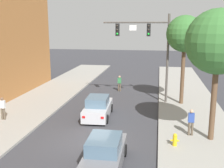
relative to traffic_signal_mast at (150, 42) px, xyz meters
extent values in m
plane|color=#38383D|center=(-3.05, -9.11, -5.29)|extent=(120.00, 120.00, 0.00)
cube|color=#99968E|center=(3.45, -9.11, -5.22)|extent=(5.00, 60.00, 0.15)
cylinder|color=#514C47|center=(1.55, 0.01, -1.39)|extent=(0.20, 0.20, 7.50)
cylinder|color=#514C47|center=(-1.22, 0.01, 1.66)|extent=(5.52, 0.14, 0.14)
cube|color=black|center=(-0.11, 0.01, 1.03)|extent=(0.32, 0.28, 1.05)
sphere|color=#2D2823|center=(-0.11, -0.14, 1.36)|extent=(0.18, 0.18, 0.18)
sphere|color=#2D2823|center=(-0.11, -0.14, 1.03)|extent=(0.18, 0.18, 0.18)
sphere|color=green|center=(-0.11, -0.14, 0.70)|extent=(0.18, 0.18, 0.18)
cube|color=black|center=(-2.76, 0.01, 1.03)|extent=(0.32, 0.28, 1.05)
sphere|color=#2D2823|center=(-2.76, -0.14, 1.36)|extent=(0.18, 0.18, 0.18)
sphere|color=#2D2823|center=(-2.76, -0.14, 1.03)|extent=(0.18, 0.18, 0.18)
sphere|color=green|center=(-2.76, -0.14, 0.70)|extent=(0.18, 0.18, 0.18)
cube|color=white|center=(-1.44, -0.01, 1.21)|extent=(0.60, 0.03, 0.44)
cube|color=#B7B7BC|center=(-3.52, -4.56, -4.73)|extent=(1.91, 4.28, 0.80)
cube|color=slate|center=(-3.51, -4.71, -4.01)|extent=(1.60, 2.07, 0.64)
cylinder|color=black|center=(-4.39, -3.30, -4.97)|extent=(0.25, 0.65, 0.64)
cylinder|color=black|center=(-2.78, -3.22, -4.97)|extent=(0.25, 0.65, 0.64)
cylinder|color=black|center=(-4.26, -5.90, -4.97)|extent=(0.25, 0.65, 0.64)
cylinder|color=black|center=(-2.64, -5.82, -4.97)|extent=(0.25, 0.65, 0.64)
cube|color=red|center=(-4.04, -6.71, -4.61)|extent=(0.20, 0.05, 0.14)
cube|color=red|center=(-2.77, -6.65, -4.61)|extent=(0.20, 0.05, 0.14)
cube|color=slate|center=(-1.58, -11.85, -4.73)|extent=(1.78, 4.23, 0.80)
cube|color=slate|center=(-1.57, -12.00, -4.01)|extent=(1.54, 2.03, 0.64)
cylinder|color=black|center=(-2.41, -10.56, -4.97)|extent=(0.23, 0.64, 0.64)
cylinder|color=black|center=(-0.79, -10.53, -4.97)|extent=(0.23, 0.64, 0.64)
cylinder|color=brown|center=(-10.03, -6.68, -4.72)|extent=(0.14, 0.14, 0.85)
cylinder|color=brown|center=(-9.85, -6.68, -4.72)|extent=(0.14, 0.14, 0.85)
cube|color=silver|center=(-9.94, -6.68, -4.01)|extent=(0.36, 0.22, 0.56)
sphere|color=brown|center=(-9.94, -6.68, -3.61)|extent=(0.22, 0.22, 0.22)
cylinder|color=brown|center=(-3.19, 3.81, -4.87)|extent=(0.14, 0.14, 0.85)
cylinder|color=brown|center=(-3.01, 3.81, -4.87)|extent=(0.14, 0.14, 0.85)
cube|color=#337F47|center=(-3.10, 3.81, -4.16)|extent=(0.36, 0.22, 0.56)
sphere|color=tan|center=(-3.10, 3.81, -3.76)|extent=(0.22, 0.22, 0.22)
cylinder|color=brown|center=(2.79, -7.41, -4.72)|extent=(0.14, 0.14, 0.85)
cylinder|color=brown|center=(2.97, -7.41, -4.72)|extent=(0.14, 0.14, 0.85)
cube|color=#2D4799|center=(2.88, -7.41, -4.01)|extent=(0.36, 0.22, 0.56)
sphere|color=tan|center=(2.88, -7.41, -3.61)|extent=(0.22, 0.22, 0.22)
cylinder|color=gold|center=(1.86, -9.10, -4.87)|extent=(0.24, 0.24, 0.55)
sphere|color=gold|center=(1.86, -9.10, -4.53)|extent=(0.22, 0.22, 0.22)
cylinder|color=gold|center=(1.68, -9.10, -4.84)|extent=(0.12, 0.09, 0.09)
cylinder|color=gold|center=(2.04, -9.10, -4.84)|extent=(0.12, 0.09, 0.09)
cylinder|color=brown|center=(4.00, -7.81, -2.97)|extent=(0.32, 0.32, 4.35)
sphere|color=#387033|center=(4.00, -7.81, 0.56)|extent=(3.63, 3.63, 3.63)
cylinder|color=brown|center=(2.84, -0.29, -2.76)|extent=(0.32, 0.32, 4.76)
sphere|color=#387033|center=(2.84, -0.29, 0.75)|extent=(3.01, 3.01, 3.01)
camera|label=1|loc=(0.83, -23.96, 1.49)|focal=44.64mm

